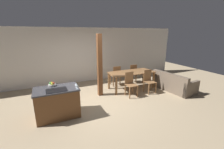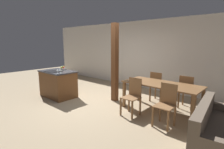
{
  "view_description": "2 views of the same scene",
  "coord_description": "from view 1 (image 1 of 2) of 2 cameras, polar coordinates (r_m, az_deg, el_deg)",
  "views": [
    {
      "loc": [
        -1.63,
        -4.69,
        2.47
      ],
      "look_at": [
        0.6,
        0.2,
        0.95
      ],
      "focal_mm": 24.0,
      "sensor_mm": 36.0,
      "label": 1
    },
    {
      "loc": [
        3.83,
        -3.43,
        1.85
      ],
      "look_at": [
        0.6,
        0.2,
        0.95
      ],
      "focal_mm": 28.0,
      "sensor_mm": 36.0,
      "label": 2
    }
  ],
  "objects": [
    {
      "name": "timber_post",
      "position": [
        5.84,
        -4.71,
        3.31
      ],
      "size": [
        0.17,
        0.17,
        2.43
      ],
      "color": "brown",
      "rests_on": "ground_plane"
    },
    {
      "name": "wall_back",
      "position": [
        7.68,
        -12.09,
        7.05
      ],
      "size": [
        11.2,
        0.08,
        2.7
      ],
      "color": "silver",
      "rests_on": "ground_plane"
    },
    {
      "name": "dining_chair_far_right",
      "position": [
        7.54,
        7.66,
        0.52
      ],
      "size": [
        0.4,
        0.4,
        0.95
      ],
      "rotation": [
        0.0,
        0.0,
        3.14
      ],
      "color": "brown",
      "rests_on": "ground_plane"
    },
    {
      "name": "kitchen_island",
      "position": [
        4.82,
        -20.03,
        -9.96
      ],
      "size": [
        1.25,
        0.8,
        0.91
      ],
      "color": "brown",
      "rests_on": "ground_plane"
    },
    {
      "name": "wine_glass_middle",
      "position": [
        4.46,
        -13.49,
        -3.58
      ],
      "size": [
        0.08,
        0.08,
        0.15
      ],
      "color": "silver",
      "rests_on": "kitchen_island"
    },
    {
      "name": "dining_chair_far_left",
      "position": [
        7.11,
        1.46,
        -0.27
      ],
      "size": [
        0.4,
        0.4,
        0.95
      ],
      "rotation": [
        0.0,
        0.0,
        3.14
      ],
      "color": "brown",
      "rests_on": "ground_plane"
    },
    {
      "name": "couch",
      "position": [
        7.14,
        22.34,
        -3.29
      ],
      "size": [
        1.04,
        1.85,
        0.8
      ],
      "rotation": [
        0.0,
        0.0,
        1.68
      ],
      "color": "brown",
      "rests_on": "ground_plane"
    },
    {
      "name": "dining_table",
      "position": [
        6.72,
        7.45,
        0.19
      ],
      "size": [
        2.01,
        0.89,
        0.78
      ],
      "color": "brown",
      "rests_on": "ground_plane"
    },
    {
      "name": "dining_chair_near_right",
      "position": [
        6.5,
        13.9,
        -2.3
      ],
      "size": [
        0.4,
        0.4,
        0.95
      ],
      "color": "brown",
      "rests_on": "ground_plane"
    },
    {
      "name": "ground_plane",
      "position": [
        5.54,
        -4.87,
        -10.72
      ],
      "size": [
        16.0,
        16.0,
        0.0
      ],
      "primitive_type": "plane",
      "color": "#9E896B"
    },
    {
      "name": "wine_glass_near",
      "position": [
        4.37,
        -13.24,
        -3.95
      ],
      "size": [
        0.08,
        0.08,
        0.15
      ],
      "color": "silver",
      "rests_on": "kitchen_island"
    },
    {
      "name": "fruit_bowl",
      "position": [
        4.89,
        -21.91,
        -3.45
      ],
      "size": [
        0.21,
        0.21,
        0.12
      ],
      "color": "silver",
      "rests_on": "kitchen_island"
    },
    {
      "name": "dining_chair_near_left",
      "position": [
        6.0,
        7.06,
        -3.47
      ],
      "size": [
        0.4,
        0.4,
        0.95
      ],
      "color": "brown",
      "rests_on": "ground_plane"
    }
  ]
}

